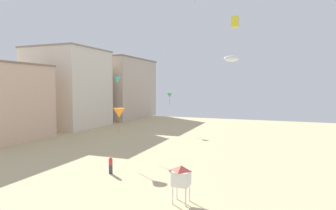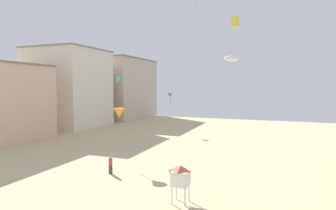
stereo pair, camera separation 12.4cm
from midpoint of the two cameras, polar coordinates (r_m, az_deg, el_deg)
boardwalk_hotel_mid at (r=58.33m, az=-19.47°, el=3.31°), size 12.50×12.82×15.15m
boardwalk_hotel_far at (r=72.65m, az=-10.39°, el=3.36°), size 14.78×18.54×14.77m
kite_flyer at (r=26.02m, az=-11.53°, el=-11.67°), size 0.34×0.34×1.64m
lifeguard_stand at (r=19.27m, az=2.79°, el=-14.28°), size 1.10×1.10×2.55m
kite_orange_delta at (r=28.71m, az=-9.85°, el=-1.60°), size 1.16×1.16×2.64m
kite_yellow_box at (r=33.85m, az=13.70°, el=16.19°), size 0.76×0.76×1.20m
kite_green_delta at (r=47.78m, az=0.55°, el=2.02°), size 0.88×0.88×1.99m
kite_cyan_delta at (r=35.88m, az=-10.21°, el=5.10°), size 0.86×0.86×1.95m
kite_white_parafoil at (r=26.28m, az=12.97°, el=9.23°), size 1.38×0.38×0.54m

